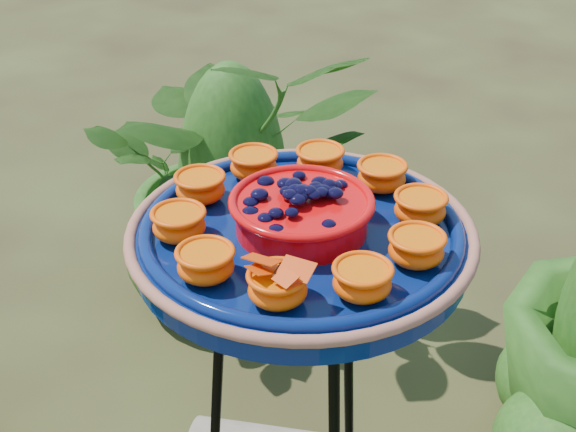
% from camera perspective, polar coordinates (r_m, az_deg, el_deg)
% --- Properties ---
extents(feeder_dish, '(0.50, 0.50, 0.10)m').
position_cam_1_polar(feeder_dish, '(0.99, 0.96, -1.04)').
color(feeder_dish, '#071954').
rests_on(feeder_dish, tripod_stand).
extents(shrub_back_left, '(0.94, 0.91, 0.79)m').
position_cam_1_polar(shrub_back_left, '(2.12, -3.95, 3.25)').
color(shrub_back_left, '#1E4713').
rests_on(shrub_back_left, ground).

